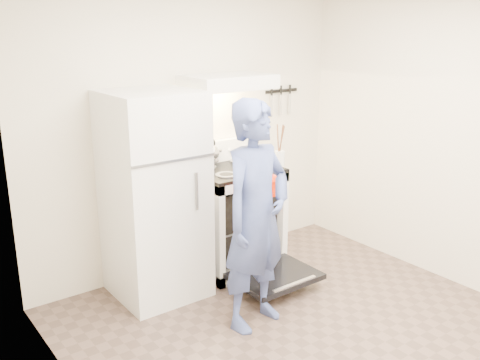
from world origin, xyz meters
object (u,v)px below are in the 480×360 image
Objects in this scene: dutch_oven at (262,186)px; person at (256,216)px; tea_kettle at (210,152)px; stove_body at (234,219)px; refrigerator at (154,196)px.

person is at bearing -133.92° from dutch_oven.
person is (-0.35, -1.12, -0.22)m from tea_kettle.
refrigerator is at bearing -178.23° from stove_body.
stove_body is at bearing 1.77° from refrigerator.
stove_body is at bearing 80.05° from dutch_oven.
person reaches higher than dutch_oven.
person reaches higher than tea_kettle.
person is 0.51m from dutch_oven.
stove_body is 1.07m from person.
refrigerator is 1.85× the size of stove_body.
stove_body is at bearing 52.30° from person.
tea_kettle is 1.19m from person.
dutch_oven is at bearing -99.95° from stove_body.
refrigerator is 0.78m from tea_kettle.
tea_kettle is at bearing 19.03° from refrigerator.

